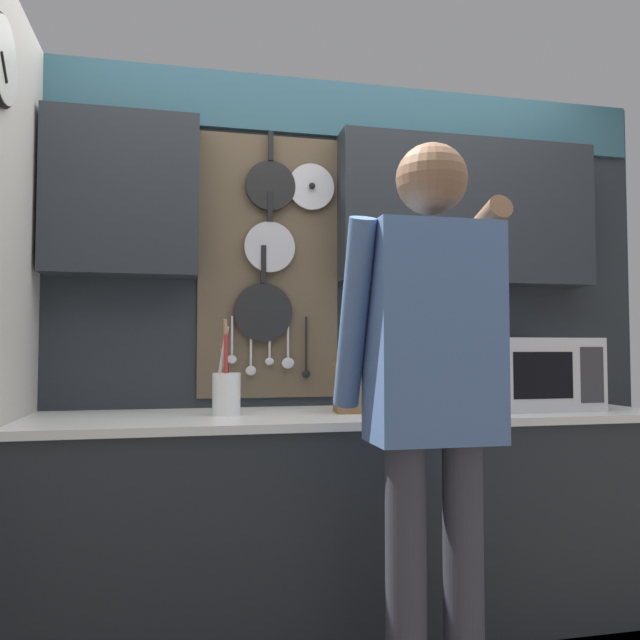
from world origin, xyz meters
TOP-DOWN VIEW (x-y plane):
  - base_cabinet_counter at (0.00, -0.00)m, footprint 2.45×0.65m
  - back_wall_unit at (0.03, 0.29)m, footprint 3.02×0.20m
  - microwave at (0.76, 0.00)m, footprint 0.47×0.39m
  - knife_block at (-0.02, 0.00)m, footprint 0.13×0.16m
  - utensil_crock at (-0.50, 0.00)m, footprint 0.11×0.11m
  - person at (0.07, -0.63)m, footprint 0.54×0.67m

SIDE VIEW (x-z plane):
  - base_cabinet_counter at x=0.00m, z-range 0.00..0.89m
  - utensil_crock at x=-0.50m, z-range 0.81..1.17m
  - knife_block at x=-0.02m, z-range 0.86..1.12m
  - microwave at x=0.76m, z-range 0.89..1.19m
  - person at x=0.07m, z-range 0.18..1.94m
  - back_wall_unit at x=0.03m, z-range 0.27..2.62m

